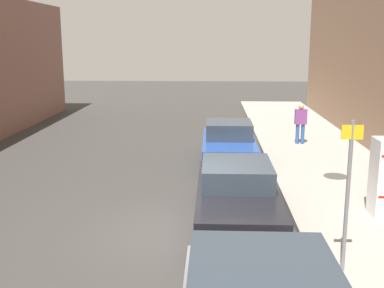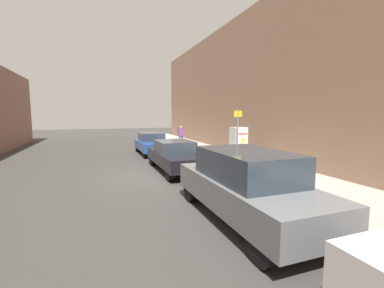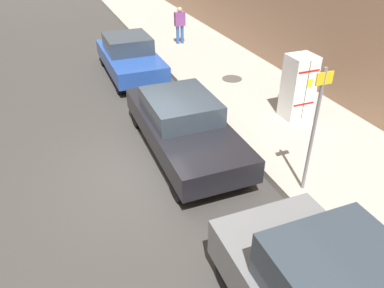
# 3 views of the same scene
# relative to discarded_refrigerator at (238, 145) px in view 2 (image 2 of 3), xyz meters

# --- Properties ---
(ground_plane) EXTENTS (80.00, 80.00, 0.00)m
(ground_plane) POSITION_rel_discarded_refrigerator_xyz_m (4.62, 0.85, -1.08)
(ground_plane) COLOR #383533
(sidewalk_slab) EXTENTS (3.93, 44.00, 0.18)m
(sidewalk_slab) POSITION_rel_discarded_refrigerator_xyz_m (0.21, 0.85, -0.99)
(sidewalk_slab) COLOR #9E998E
(sidewalk_slab) RESTS_ON ground
(building_facade_near) EXTENTS (2.17, 39.60, 8.89)m
(building_facade_near) POSITION_rel_discarded_refrigerator_xyz_m (-2.84, 0.85, 3.36)
(building_facade_near) COLOR #937056
(building_facade_near) RESTS_ON ground
(discarded_refrigerator) EXTENTS (0.72, 0.69, 1.81)m
(discarded_refrigerator) POSITION_rel_discarded_refrigerator_xyz_m (0.00, 0.00, 0.00)
(discarded_refrigerator) COLOR white
(discarded_refrigerator) RESTS_ON sidewalk_slab
(manhole_cover) EXTENTS (0.70, 0.70, 0.02)m
(manhole_cover) POSITION_rel_discarded_refrigerator_xyz_m (0.36, -3.21, -0.90)
(manhole_cover) COLOR #47443F
(manhole_cover) RESTS_ON sidewalk_slab
(street_sign_post) EXTENTS (0.36, 0.07, 2.69)m
(street_sign_post) POSITION_rel_discarded_refrigerator_xyz_m (1.74, 2.85, 0.60)
(street_sign_post) COLOR slate
(street_sign_post) RESTS_ON sidewalk_slab
(fire_hydrant) EXTENTS (0.22, 0.22, 0.71)m
(fire_hydrant) POSITION_rel_discarded_refrigerator_xyz_m (1.82, 5.89, -0.54)
(fire_hydrant) COLOR gold
(fire_hydrant) RESTS_ON sidewalk_slab
(trash_bag) EXTENTS (0.55, 0.55, 0.55)m
(trash_bag) POSITION_rel_discarded_refrigerator_xyz_m (-0.55, -1.07, -0.63)
(trash_bag) COLOR black
(trash_bag) RESTS_ON sidewalk_slab
(pedestrian_walking_far) EXTENTS (0.45, 0.22, 1.57)m
(pedestrian_walking_far) POSITION_rel_discarded_refrigerator_xyz_m (0.62, -7.86, -0.01)
(pedestrian_walking_far) COLOR #2D5193
(pedestrian_walking_far) RESTS_ON sidewalk_slab
(parked_hatchback_blue) EXTENTS (1.76, 4.10, 1.42)m
(parked_hatchback_blue) POSITION_rel_discarded_refrigerator_xyz_m (3.49, -5.38, -0.36)
(parked_hatchback_blue) COLOR #23479E
(parked_hatchback_blue) RESTS_ON ground
(parked_sedan_dark) EXTENTS (1.80, 4.63, 1.40)m
(parked_sedan_dark) POSITION_rel_discarded_refrigerator_xyz_m (3.49, 0.22, -0.35)
(parked_sedan_dark) COLOR black
(parked_sedan_dark) RESTS_ON ground
(parked_suv_gray) EXTENTS (1.87, 4.85, 1.76)m
(parked_suv_gray) POSITION_rel_discarded_refrigerator_xyz_m (3.49, 6.30, -0.17)
(parked_suv_gray) COLOR slate
(parked_suv_gray) RESTS_ON ground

